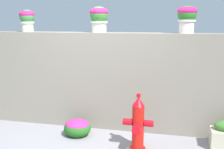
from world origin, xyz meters
TOP-DOWN VIEW (x-y plane):
  - ground_plane at (0.00, 0.00)m, footprint 24.00×24.00m
  - stone_wall at (0.00, 0.92)m, footprint 6.35×0.38m
  - potted_plant_1 at (-1.39, 0.90)m, footprint 0.27×0.27m
  - potted_plant_2 at (-0.04, 0.90)m, footprint 0.32×0.32m
  - potted_plant_3 at (1.41, 0.90)m, footprint 0.31×0.31m
  - fire_hydrant at (0.76, 0.08)m, footprint 0.45×0.36m
  - flower_bush_right at (-0.29, 0.37)m, footprint 0.45×0.41m

SIDE VIEW (x-z plane):
  - ground_plane at x=0.00m, z-range 0.00..0.00m
  - flower_bush_right at x=-0.29m, z-range 0.01..0.30m
  - fire_hydrant at x=0.76m, z-range -0.04..0.82m
  - stone_wall at x=0.00m, z-range 0.00..1.69m
  - potted_plant_1 at x=-1.39m, z-range 1.73..2.13m
  - potted_plant_2 at x=-0.04m, z-range 1.73..2.18m
  - potted_plant_3 at x=1.41m, z-range 1.74..2.18m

